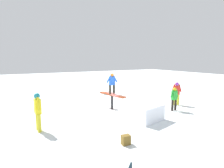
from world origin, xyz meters
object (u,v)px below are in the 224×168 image
bystander_red (176,92)px  backpack_on_snow (126,140)px  main_rider_on_rail (112,84)px  bystander_green (174,98)px  rail_feature (112,97)px  loose_snowboard_cyan (111,95)px  bystander_yellow (38,110)px

bystander_red → backpack_on_snow: (-2.90, 5.83, -0.67)m
main_rider_on_rail → bystander_green: main_rider_on_rail is taller
rail_feature → backpack_on_snow: size_ratio=6.02×
bystander_green → bystander_red: 1.42m
bystander_red → loose_snowboard_cyan: (4.71, 2.27, -0.82)m
bystander_green → bystander_red: size_ratio=0.91×
loose_snowboard_cyan → backpack_on_snow: bearing=119.3°
loose_snowboard_cyan → bystander_red: bearing=170.1°
rail_feature → backpack_on_snow: 4.38m
main_rider_on_rail → bystander_red: bearing=-98.9°
bystander_green → bystander_red: bystander_red is taller
bystander_yellow → backpack_on_snow: size_ratio=4.73×
main_rider_on_rail → bystander_yellow: main_rider_on_rail is taller
bystander_yellow → backpack_on_snow: bystander_yellow is taller
rail_feature → main_rider_on_rail: (0.00, 0.00, 0.75)m
loose_snowboard_cyan → rail_feature: bearing=116.6°
rail_feature → backpack_on_snow: (-4.01, 1.66, -0.59)m
loose_snowboard_cyan → backpack_on_snow: (-7.61, 3.55, 0.16)m
rail_feature → bystander_yellow: size_ratio=1.27×
bystander_red → loose_snowboard_cyan: bearing=-38.0°
main_rider_on_rail → bystander_red: size_ratio=1.01×
main_rider_on_rail → bystander_green: size_ratio=1.11×
main_rider_on_rail → bystander_yellow: bearing=112.9°
bystander_green → bystander_yellow: 7.25m
bystander_red → bystander_yellow: bearing=27.4°
bystander_green → loose_snowboard_cyan: bystander_green is taller
bystander_green → loose_snowboard_cyan: size_ratio=1.04×
main_rider_on_rail → bystander_green: (-1.95, -3.03, -0.75)m
bystander_yellow → bystander_red: bearing=87.2°
bystander_yellow → loose_snowboard_cyan: (4.87, -6.09, -0.89)m
bystander_green → main_rider_on_rail: bearing=148.5°
bystander_green → rail_feature: bearing=148.5°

